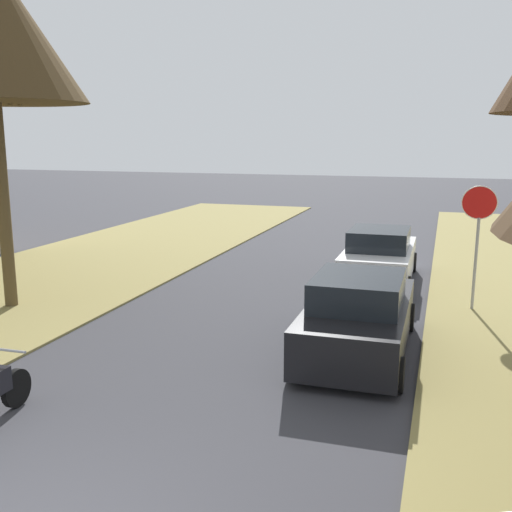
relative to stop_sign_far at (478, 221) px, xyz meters
The scene contains 3 objects.
stop_sign_far is the anchor object (origin of this frame).
parked_sedan_black 4.55m from the stop_sign_far, 120.86° to the right, with size 1.96×4.41×1.57m.
parked_sedan_white 3.63m from the stop_sign_far, 137.92° to the left, with size 1.96×4.41×1.57m.
Camera 1 is at (3.87, -4.19, 4.10)m, focal length 41.84 mm.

